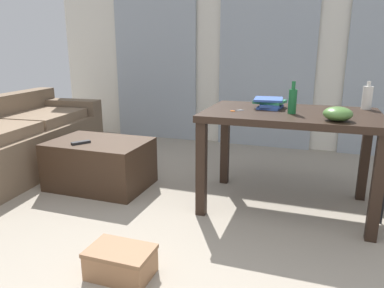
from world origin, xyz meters
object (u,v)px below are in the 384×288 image
object	(u,v)px
bottle_far	(367,97)
couch	(14,142)
bowl	(338,114)
scissors	(235,111)
craft_table	(290,126)
bottle_near	(293,101)
coffee_table	(100,164)
tv_remote_on_table	(337,112)
shoebox	(121,262)
tv_remote_primary	(81,142)
book_stack	(269,103)

from	to	relation	value
bottle_far	couch	bearing A→B (deg)	-173.97
bowl	scissors	world-z (taller)	bowl
craft_table	bottle_near	bearing A→B (deg)	-82.22
coffee_table	tv_remote_on_table	distance (m)	2.02
coffee_table	bottle_far	size ratio (longest dim) A/B	3.99
bottle_near	scissors	distance (m)	0.42
bottle_near	bottle_far	world-z (taller)	bottle_near
couch	shoebox	bearing A→B (deg)	-32.20
bottle_far	scissors	world-z (taller)	bottle_far
bottle_far	tv_remote_on_table	distance (m)	0.37
coffee_table	bowl	distance (m)	2.02
bottle_far	tv_remote_primary	bearing A→B (deg)	-166.53
coffee_table	craft_table	bearing A→B (deg)	3.70
coffee_table	bottle_far	world-z (taller)	bottle_far
craft_table	bottle_near	world-z (taller)	bottle_near
bottle_far	tv_remote_primary	size ratio (longest dim) A/B	1.35
tv_remote_primary	craft_table	bearing A→B (deg)	41.81
bowl	coffee_table	bearing A→B (deg)	175.36
bottle_far	tv_remote_on_table	xyz separation A→B (m)	(-0.22, -0.29, -0.08)
bottle_near	coffee_table	bearing A→B (deg)	-179.25
coffee_table	book_stack	distance (m)	1.57
couch	bowl	world-z (taller)	bowl
couch	tv_remote_on_table	size ratio (longest dim) A/B	13.71
craft_table	tv_remote_on_table	distance (m)	0.34
bottle_near	tv_remote_primary	world-z (taller)	bottle_near
bottle_near	bowl	world-z (taller)	bottle_near
craft_table	bottle_far	xyz separation A→B (m)	(0.54, 0.30, 0.20)
shoebox	couch	bearing A→B (deg)	147.80
book_stack	shoebox	bearing A→B (deg)	-113.83
craft_table	tv_remote_on_table	size ratio (longest dim) A/B	8.32
bottle_near	tv_remote_on_table	size ratio (longest dim) A/B	1.52
craft_table	bowl	world-z (taller)	bowl
tv_remote_on_table	scissors	xyz separation A→B (m)	(-0.72, -0.13, -0.01)
bottle_near	shoebox	distance (m)	1.58
bowl	tv_remote_primary	size ratio (longest dim) A/B	1.17
craft_table	coffee_table	bearing A→B (deg)	-176.30
bottle_near	tv_remote_primary	distance (m)	1.78
couch	coffee_table	bearing A→B (deg)	-3.87
craft_table	tv_remote_primary	size ratio (longest dim) A/B	7.97
bowl	shoebox	bearing A→B (deg)	-138.16
bowl	book_stack	bearing A→B (deg)	142.28
craft_table	tv_remote_on_table	xyz separation A→B (m)	(0.32, 0.02, 0.12)
tv_remote_primary	tv_remote_on_table	bearing A→B (deg)	41.05
craft_table	tv_remote_primary	distance (m)	1.74
coffee_table	bottle_far	bearing A→B (deg)	10.73
bottle_far	tv_remote_on_table	size ratio (longest dim) A/B	1.40
bowl	tv_remote_primary	xyz separation A→B (m)	(-2.02, 0.03, -0.37)
scissors	couch	bearing A→B (deg)	178.00
coffee_table	bottle_far	distance (m)	2.29
couch	craft_table	distance (m)	2.68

